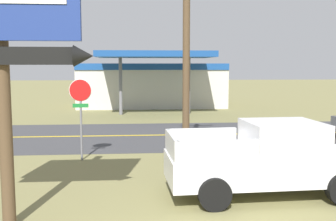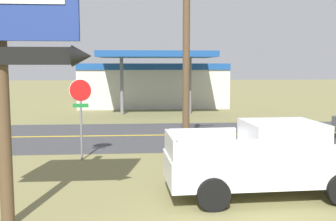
{
  "view_description": "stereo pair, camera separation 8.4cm",
  "coord_description": "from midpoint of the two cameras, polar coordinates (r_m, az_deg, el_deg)",
  "views": [
    {
      "loc": [
        -1.19,
        -6.4,
        3.42
      ],
      "look_at": [
        0.0,
        8.0,
        1.8
      ],
      "focal_mm": 42.71,
      "sensor_mm": 36.0,
      "label": 1
    },
    {
      "loc": [
        -1.11,
        -6.41,
        3.42
      ],
      "look_at": [
        0.0,
        8.0,
        1.8
      ],
      "focal_mm": 42.71,
      "sensor_mm": 36.0,
      "label": 2
    }
  ],
  "objects": [
    {
      "name": "stop_sign",
      "position": [
        14.7,
        -12.19,
        0.81
      ],
      "size": [
        0.8,
        0.08,
        2.95
      ],
      "color": "slate",
      "rests_on": "ground"
    },
    {
      "name": "utility_pole",
      "position": [
        14.53,
        2.8,
        10.48
      ],
      "size": [
        1.87,
        0.26,
        8.34
      ],
      "color": "brown",
      "rests_on": "ground"
    },
    {
      "name": "road_asphalt",
      "position": [
        19.74,
        -0.99,
        -3.55
      ],
      "size": [
        140.0,
        8.0,
        0.02
      ],
      "primitive_type": "cube",
      "color": "#3D3D3F",
      "rests_on": "ground"
    },
    {
      "name": "motel_sign",
      "position": [
        8.84,
        -22.59,
        12.07
      ],
      "size": [
        3.51,
        0.54,
        6.33
      ],
      "color": "brown",
      "rests_on": "ground"
    },
    {
      "name": "pickup_white_parked_on_lawn",
      "position": [
        10.95,
        14.17,
        -6.77
      ],
      "size": [
        5.28,
        2.4,
        1.96
      ],
      "color": "silver",
      "rests_on": "ground"
    },
    {
      "name": "road_centre_line",
      "position": [
        19.74,
        -0.99,
        -3.51
      ],
      "size": [
        126.0,
        0.2,
        0.01
      ],
      "primitive_type": "cube",
      "color": "gold",
      "rests_on": "road_asphalt"
    },
    {
      "name": "gas_station",
      "position": [
        33.81,
        -2.1,
        3.89
      ],
      "size": [
        12.0,
        11.5,
        4.4
      ],
      "color": "beige",
      "rests_on": "ground"
    }
  ]
}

